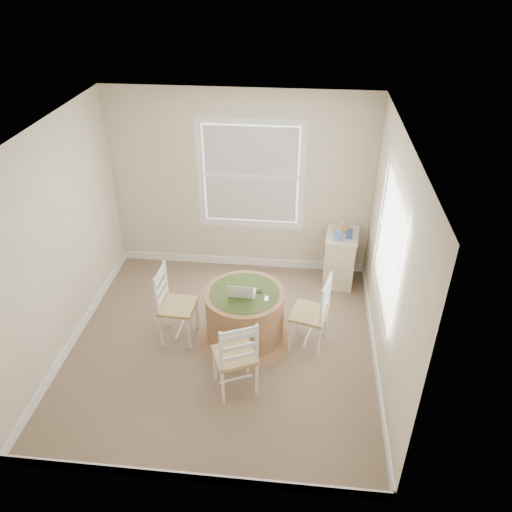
# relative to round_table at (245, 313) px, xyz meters

# --- Properties ---
(room) EXTENTS (3.64, 3.64, 2.64)m
(room) POSITION_rel_round_table_xyz_m (-0.09, -0.02, 0.93)
(room) COLOR #846A53
(room) RESTS_ON ground
(round_table) EXTENTS (1.12, 1.12, 0.68)m
(round_table) POSITION_rel_round_table_xyz_m (0.00, 0.00, 0.00)
(round_table) COLOR #A06C48
(round_table) RESTS_ON ground
(chair_left) EXTENTS (0.42, 0.43, 0.95)m
(chair_left) POSITION_rel_round_table_xyz_m (-0.79, -0.08, 0.11)
(chair_left) COLOR white
(chair_left) RESTS_ON ground
(chair_near) EXTENTS (0.55, 0.54, 0.95)m
(chair_near) POSITION_rel_round_table_xyz_m (-0.00, -0.82, 0.11)
(chair_near) COLOR white
(chair_near) RESTS_ON ground
(chair_right) EXTENTS (0.49, 0.51, 0.95)m
(chair_right) POSITION_rel_round_table_xyz_m (0.76, -0.05, 0.11)
(chair_right) COLOR white
(chair_right) RESTS_ON ground
(laptop) EXTENTS (0.30, 0.27, 0.21)m
(laptop) POSITION_rel_round_table_xyz_m (-0.02, -0.05, 0.33)
(laptop) COLOR white
(laptop) RESTS_ON round_table
(mouse) EXTENTS (0.06, 0.09, 0.03)m
(mouse) POSITION_rel_round_table_xyz_m (0.10, -0.07, 0.31)
(mouse) COLOR white
(mouse) RESTS_ON round_table
(phone) EXTENTS (0.05, 0.09, 0.02)m
(phone) POSITION_rel_round_table_xyz_m (0.26, -0.09, 0.30)
(phone) COLOR #B7BABF
(phone) RESTS_ON round_table
(keys) EXTENTS (0.06, 0.05, 0.02)m
(keys) POSITION_rel_round_table_xyz_m (0.17, 0.02, 0.31)
(keys) COLOR black
(keys) RESTS_ON round_table
(corner_chest) EXTENTS (0.49, 0.62, 0.76)m
(corner_chest) POSITION_rel_round_table_xyz_m (1.17, 1.34, 0.01)
(corner_chest) COLOR beige
(corner_chest) RESTS_ON ground
(tissue_box) EXTENTS (0.13, 0.13, 0.10)m
(tissue_box) POSITION_rel_round_table_xyz_m (1.10, 1.20, 0.44)
(tissue_box) COLOR #597ACD
(tissue_box) RESTS_ON corner_chest
(box_yellow) EXTENTS (0.16, 0.12, 0.06)m
(box_yellow) POSITION_rel_round_table_xyz_m (1.21, 1.40, 0.42)
(box_yellow) COLOR gold
(box_yellow) RESTS_ON corner_chest
(box_blue) EXTENTS (0.09, 0.09, 0.12)m
(box_blue) POSITION_rel_round_table_xyz_m (1.25, 1.25, 0.45)
(box_blue) COLOR #304491
(box_blue) RESTS_ON corner_chest
(cup_cream) EXTENTS (0.07, 0.07, 0.09)m
(cup_cream) POSITION_rel_round_table_xyz_m (1.16, 1.50, 0.44)
(cup_cream) COLOR beige
(cup_cream) RESTS_ON corner_chest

